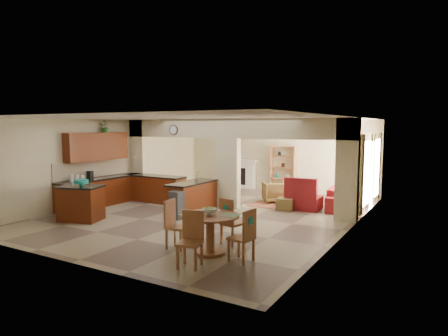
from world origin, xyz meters
The scene contains 39 objects.
floor centered at (0.00, 0.00, 0.00)m, with size 10.00×10.00×0.00m, color gray.
ceiling centered at (0.00, 0.00, 2.80)m, with size 10.00×10.00×0.00m, color white.
wall_back centered at (0.00, 5.00, 1.40)m, with size 8.00×8.00×0.00m, color beige.
wall_front centered at (0.00, -5.00, 1.40)m, with size 8.00×8.00×0.00m, color beige.
wall_left centered at (-4.00, 0.00, 1.40)m, with size 10.00×10.00×0.00m, color beige.
wall_right centered at (4.00, 0.00, 1.40)m, with size 10.00×10.00×0.00m, color beige.
partition_left_pier centered at (-3.70, 1.00, 1.40)m, with size 0.60×0.25×2.80m, color beige.
partition_center_pier centered at (0.00, 1.00, 1.10)m, with size 0.80×0.25×2.20m, color beige.
partition_right_pier centered at (3.70, 1.00, 1.40)m, with size 0.60×0.25×2.80m, color beige.
partition_header centered at (0.00, 1.00, 2.50)m, with size 8.00×0.25×0.60m, color beige.
kitchen_counter centered at (-3.26, -0.25, 0.46)m, with size 2.52×3.29×1.48m.
upper_cabinets centered at (-3.82, -0.80, 1.92)m, with size 0.35×2.40×0.90m, color #3F1807.
peninsula centered at (-0.60, -0.11, 0.46)m, with size 0.70×1.85×0.91m.
wall_clock centered at (-2.00, 0.85, 2.45)m, with size 0.34×0.34×0.03m, color #4A2D18.
rug centered at (1.20, 2.10, 0.01)m, with size 1.60×1.30×0.01m, color #9A4E38.
fireplace centered at (-1.60, 4.83, 0.61)m, with size 1.60×0.35×1.20m.
shelving_unit centered at (0.35, 4.82, 0.90)m, with size 1.00×0.32×1.80m, color #A15D37.
window_a centered at (3.97, 2.30, 1.20)m, with size 0.02×0.90×1.90m, color white.
window_b centered at (3.97, 4.00, 1.20)m, with size 0.02×0.90×1.90m, color white.
glazed_door centered at (3.97, 3.15, 1.05)m, with size 0.02×0.70×2.10m, color white.
drape_a_left centered at (3.93, 1.70, 1.20)m, with size 0.10×0.28×2.30m, color #402319.
drape_a_right centered at (3.93, 2.90, 1.20)m, with size 0.10×0.28×2.30m, color #402319.
drape_b_left centered at (3.93, 3.40, 1.20)m, with size 0.10×0.28×2.30m, color #402319.
drape_b_right centered at (3.93, 4.60, 1.20)m, with size 0.10×0.28×2.30m, color #402319.
ceiling_fan centered at (1.50, 3.00, 2.56)m, with size 1.00×1.00×0.10m, color white.
kitchen_island centered at (-2.60, -2.56, 0.48)m, with size 1.29×1.08×0.96m.
teal_bowl centered at (-2.50, -2.60, 1.05)m, with size 0.38×0.38×0.18m, color #148E82.
trash_can centered at (-0.42, -1.11, 0.36)m, with size 0.34×0.29×0.72m, color #303133.
dining_table centered at (1.99, -3.23, 0.53)m, with size 1.18×1.18×0.81m.
fruit_bowl centered at (1.99, -3.26, 0.88)m, with size 0.29×0.29×0.16m, color #6DB025.
sofa centered at (3.30, 2.79, 0.34)m, with size 0.92×2.35×0.69m, color maroon.
chaise centered at (2.20, 1.96, 0.20)m, with size 1.01×0.83×0.40m, color maroon.
armchair centered at (0.95, 2.57, 0.35)m, with size 0.74×0.76×0.69m, color maroon.
ottoman centered at (1.74, 1.55, 0.18)m, with size 0.51×0.51×0.37m, color maroon.
plant centered at (-3.82, -0.43, 2.56)m, with size 0.34×0.30×0.38m, color #124615.
chair_north centered at (2.02, -2.47, 0.55)m, with size 0.52×0.52×1.02m.
chair_east centered at (2.82, -3.32, 0.55)m, with size 0.47×0.47×1.02m.
chair_south centered at (2.06, -3.99, 0.55)m, with size 0.51×0.51×1.02m.
chair_west centered at (1.11, -3.25, 0.55)m, with size 0.46×0.46×1.02m.
Camera 1 is at (6.16, -9.88, 2.57)m, focal length 32.00 mm.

